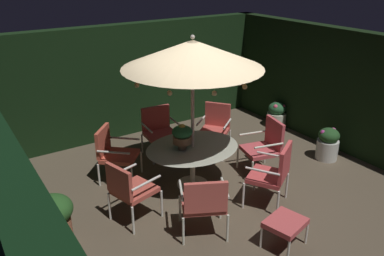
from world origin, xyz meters
TOP-DOWN VIEW (x-y plane):
  - ground_plane at (0.00, 0.00)m, footprint 6.84×6.58m
  - hedge_backdrop_rear at (0.00, 3.14)m, footprint 6.84×0.30m
  - hedge_backdrop_right at (3.27, 0.00)m, footprint 0.30×6.58m
  - patio_dining_table at (-0.17, 0.37)m, footprint 1.63×1.34m
  - patio_umbrella at (-0.17, 0.37)m, footprint 2.23×2.23m
  - centerpiece_planter at (-0.37, 0.38)m, footprint 0.34×0.34m
  - patio_chair_north at (0.94, 1.23)m, footprint 0.81×0.81m
  - patio_chair_northeast at (-0.04, 1.78)m, footprint 0.71×0.68m
  - patio_chair_east at (-1.21, 1.33)m, footprint 0.87×0.87m
  - patio_chair_southeast at (-1.53, 0.01)m, footprint 0.73×0.70m
  - patio_chair_south at (-0.81, -0.87)m, footprint 0.83×0.80m
  - patio_chair_southwest at (0.55, -0.84)m, footprint 0.82×0.81m
  - patio_chair_west at (1.20, 0.04)m, footprint 0.74×0.74m
  - ottoman_footrest at (-0.01, -1.66)m, footprint 0.62×0.56m
  - potted_plant_back_right at (2.59, -0.26)m, footprint 0.42×0.42m
  - potted_plant_back_left at (-2.87, 1.06)m, footprint 0.39×0.39m
  - potted_plant_left_far at (2.97, 1.52)m, footprint 0.45×0.45m
  - potted_plant_right_far at (-2.62, 0.09)m, footprint 0.55×0.55m

SIDE VIEW (x-z plane):
  - ground_plane at x=0.00m, z-range -0.02..0.00m
  - potted_plant_back_left at x=-2.87m, z-range 0.00..0.54m
  - potted_plant_left_far at x=2.97m, z-range 0.00..0.59m
  - potted_plant_back_right at x=2.59m, z-range 0.01..0.65m
  - ottoman_footrest at x=-0.01m, z-range 0.15..0.56m
  - potted_plant_right_far at x=-2.62m, z-range 0.04..0.80m
  - patio_chair_northeast at x=-0.04m, z-range 0.06..1.02m
  - patio_chair_east at x=-1.21m, z-range 0.07..1.04m
  - patio_chair_west at x=1.20m, z-range 0.06..1.07m
  - patio_chair_south at x=-0.81m, z-range 0.09..1.05m
  - patio_chair_north at x=0.94m, z-range 0.08..1.08m
  - patio_chair_southeast at x=-1.53m, z-range 0.09..1.07m
  - patio_chair_southwest at x=0.55m, z-range 0.08..1.13m
  - patio_dining_table at x=-0.17m, z-range 0.25..0.99m
  - centerpiece_planter at x=-0.37m, z-range 0.78..1.23m
  - hedge_backdrop_rear at x=0.00m, z-range 0.00..2.44m
  - hedge_backdrop_right at x=3.27m, z-range 0.00..2.44m
  - patio_umbrella at x=-0.17m, z-range 1.01..3.62m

